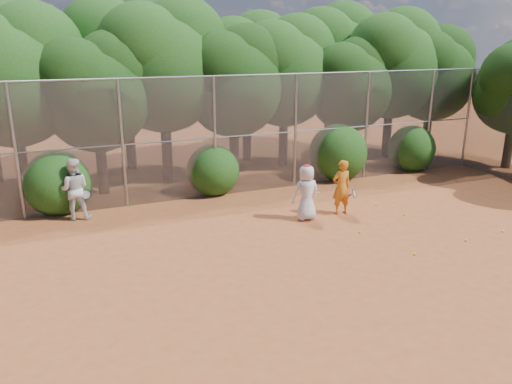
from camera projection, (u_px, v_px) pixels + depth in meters
name	position (u px, v px, depth m)	size (l,w,h in m)	color
ground	(333.00, 258.00, 12.19)	(80.00, 80.00, 0.00)	brown
fence_back	(240.00, 134.00, 16.83)	(20.05, 0.09, 4.03)	gray
tree_1	(11.00, 71.00, 15.91)	(4.64, 4.03, 6.35)	black
tree_2	(96.00, 88.00, 16.38)	(3.99, 3.47, 5.47)	black
tree_3	(164.00, 60.00, 17.97)	(4.89, 4.26, 6.70)	black
tree_4	(234.00, 78.00, 18.56)	(4.19, 3.64, 5.73)	black
tree_5	(285.00, 67.00, 20.11)	(4.51, 3.92, 6.17)	black
tree_6	(351.00, 82.00, 20.33)	(3.86, 3.36, 5.29)	black
tree_7	(393.00, 60.00, 21.56)	(4.77, 4.14, 6.53)	black
tree_8	(433.00, 70.00, 22.18)	(4.25, 3.70, 5.82)	black
tree_10	(125.00, 53.00, 19.47)	(5.15, 4.48, 7.06)	black
tree_11	(247.00, 63.00, 21.12)	(4.64, 4.03, 6.35)	black
tree_12	(332.00, 53.00, 23.23)	(5.02, 4.37, 6.88)	black
bush_0	(57.00, 180.00, 15.21)	(2.00, 2.00, 2.00)	#163F0F
bush_1	(213.00, 168.00, 17.10)	(1.80, 1.80, 1.80)	#163F0F
bush_2	(338.00, 150.00, 18.91)	(2.20, 2.20, 2.20)	#163F0F
bush_3	(412.00, 147.00, 20.26)	(1.90, 1.90, 1.90)	#163F0F
player_yellow	(341.00, 187.00, 15.05)	(0.81, 0.56, 1.69)	#CB6D17
player_teen	(306.00, 193.00, 14.56)	(0.84, 0.57, 1.68)	silver
player_white	(74.00, 189.00, 14.60)	(1.00, 0.86, 1.84)	silver
ball_0	(405.00, 215.00, 15.11)	(0.07, 0.07, 0.07)	yellow
ball_1	(376.00, 204.00, 16.03)	(0.07, 0.07, 0.07)	yellow
ball_2	(415.00, 254.00, 12.33)	(0.07, 0.07, 0.07)	yellow
ball_3	(503.00, 231.00, 13.79)	(0.07, 0.07, 0.07)	yellow
ball_4	(360.00, 232.00, 13.71)	(0.07, 0.07, 0.07)	yellow
ball_5	(381.00, 188.00, 17.82)	(0.07, 0.07, 0.07)	yellow
ball_6	(466.00, 240.00, 13.17)	(0.07, 0.07, 0.07)	yellow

